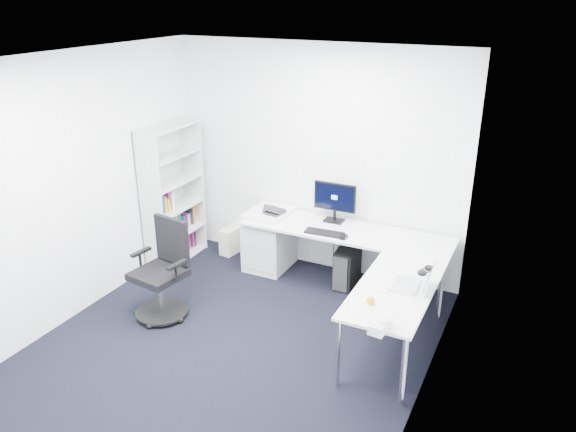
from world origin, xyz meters
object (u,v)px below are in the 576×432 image
at_px(monitor, 334,202).
at_px(laptop, 407,274).
at_px(l_desk, 334,270).
at_px(task_chair, 158,272).
at_px(bookshelf, 173,195).

relative_size(monitor, laptop, 1.49).
relative_size(l_desk, task_chair, 2.30).
distance_m(bookshelf, monitor, 2.01).
distance_m(l_desk, bookshelf, 2.24).
bearing_deg(bookshelf, l_desk, -1.32).
relative_size(task_chair, monitor, 2.06).
xyz_separation_m(l_desk, task_chair, (-1.51, -1.13, 0.17)).
relative_size(bookshelf, laptop, 5.11).
xyz_separation_m(monitor, laptop, (1.16, -1.15, -0.12)).
height_order(task_chair, monitor, monitor).
bearing_deg(task_chair, laptop, 19.75).
bearing_deg(bookshelf, laptop, -12.37).
distance_m(bookshelf, laptop, 3.19).
relative_size(l_desk, laptop, 7.04).
relative_size(bookshelf, monitor, 3.44).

